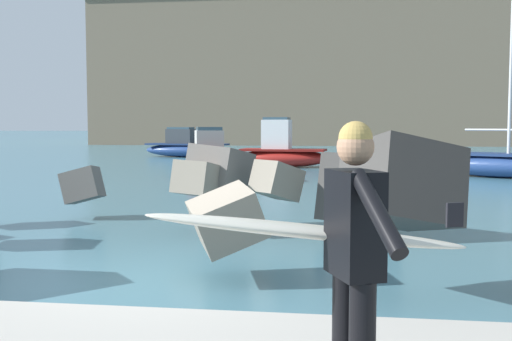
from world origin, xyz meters
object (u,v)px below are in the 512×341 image
Objects in this scene: boat_mid_left at (186,147)px; boat_mid_centre at (282,152)px; surfer_with_board at (341,249)px; boat_near_left at (208,164)px; boat_mid_right at (497,163)px.

boat_mid_centre is (6.81, -8.17, 0.11)m from boat_mid_left.
surfer_with_board is 18.67m from boat_near_left.
surfer_with_board reaches higher than boat_near_left.
boat_near_left is at bearing 104.84° from surfer_with_board.
surfer_with_board is 0.36× the size of boat_mid_left.
boat_near_left reaches higher than boat_mid_left.
boat_mid_right is (5.88, 20.78, -0.73)m from surfer_with_board.
boat_mid_right is at bearing -39.49° from boat_mid_left.
surfer_with_board is at bearing -83.64° from boat_mid_centre.
boat_near_left is (-4.78, 18.03, -0.69)m from surfer_with_board.
boat_mid_right is at bearing -27.92° from boat_mid_centre.
boat_mid_left is at bearing 107.38° from boat_near_left.
boat_mid_right is (8.70, -4.61, -0.17)m from boat_mid_centre.
boat_mid_left is (-4.86, 15.53, 0.02)m from boat_near_left.
boat_near_left is 11.00m from boat_mid_right.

